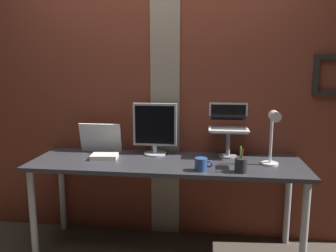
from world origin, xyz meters
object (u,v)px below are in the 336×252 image
(pen_cup, at_px, (241,165))
(coffee_mug, at_px, (201,164))
(monitor, at_px, (155,127))
(laptop, at_px, (228,122))
(whiteboard_panel, at_px, (100,138))
(desk_lamp, at_px, (273,132))

(pen_cup, relative_size, coffee_mug, 1.46)
(monitor, xyz_separation_m, laptop, (0.58, 0.06, 0.04))
(whiteboard_panel, height_order, desk_lamp, desk_lamp)
(laptop, relative_size, whiteboard_panel, 0.88)
(pen_cup, bearing_deg, laptop, 98.55)
(whiteboard_panel, bearing_deg, pen_cup, -20.57)
(monitor, bearing_deg, laptop, 5.81)
(pen_cup, distance_m, coffee_mug, 0.26)
(monitor, bearing_deg, desk_lamp, -15.21)
(monitor, xyz_separation_m, whiteboard_panel, (-0.46, 0.03, -0.10))
(coffee_mug, bearing_deg, laptop, 66.36)
(monitor, height_order, desk_lamp, monitor)
(pen_cup, bearing_deg, coffee_mug, -180.00)
(laptop, bearing_deg, monitor, -174.19)
(whiteboard_panel, xyz_separation_m, pen_cup, (1.11, -0.42, -0.07))
(whiteboard_panel, distance_m, pen_cup, 1.19)
(monitor, relative_size, desk_lamp, 1.03)
(laptop, xyz_separation_m, whiteboard_panel, (-1.04, -0.03, -0.15))
(laptop, distance_m, whiteboard_panel, 1.05)
(desk_lamp, relative_size, coffee_mug, 3.29)
(monitor, distance_m, desk_lamp, 0.90)
(monitor, xyz_separation_m, coffee_mug, (0.38, -0.39, -0.18))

